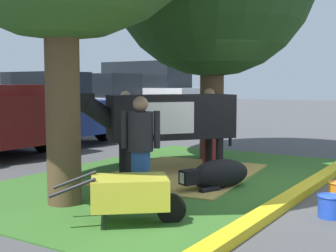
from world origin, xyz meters
The scene contains 14 objects.
ground_plane centered at (0.00, 0.00, 0.00)m, with size 80.00×80.00×0.00m, color #4C4C4F.
grass_island centered at (-0.37, 1.76, 0.01)m, with size 7.33×4.46×0.02m, color #386B28.
curb_yellow centered at (-0.37, -0.62, 0.06)m, with size 8.53×0.24×0.12m, color yellow.
hay_bedding centered at (-0.02, 1.68, 0.03)m, with size 3.20×2.40×0.04m, color tan.
cow_holstein centered at (-0.15, 1.95, 1.07)m, with size 2.68×2.25×1.52m.
calf_lying centered at (-0.67, 0.61, 0.24)m, with size 1.32×0.89×0.48m.
person_handler centered at (1.26, 1.80, 0.85)m, with size 0.34×0.52×1.59m.
person_visitor_near centered at (-2.20, 1.02, 0.81)m, with size 0.34×0.47×1.52m.
person_visitor_far centered at (0.39, 3.30, 0.82)m, with size 0.47×0.34×1.54m.
wheelbarrow centered at (-2.92, 0.63, 0.39)m, with size 1.30×1.40×0.63m.
bucket_blue centered at (-1.32, -1.29, 0.15)m, with size 0.33×0.33×0.29m.
sedan_blue centered at (2.38, 7.80, 0.98)m, with size 2.15×4.46×2.02m.
hatchback_white centered at (5.10, 7.94, 0.98)m, with size 2.15×4.46×2.02m.
suv_dark_grey centered at (7.67, 7.96, 1.27)m, with size 2.25×4.67×2.52m.
Camera 1 is at (-7.26, -2.68, 1.69)m, focal length 49.83 mm.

